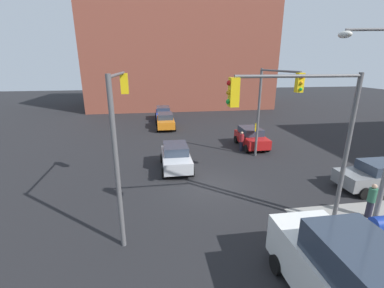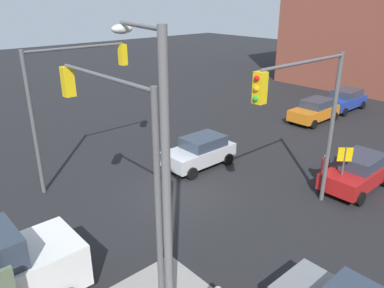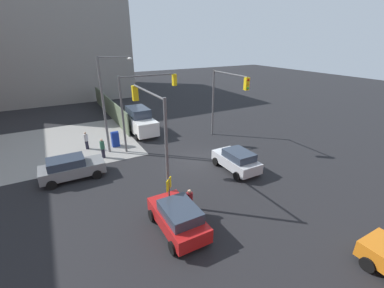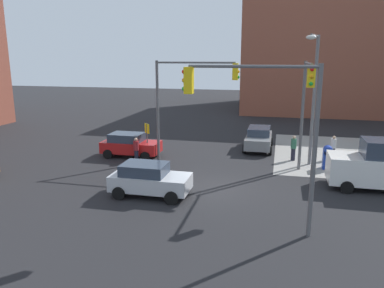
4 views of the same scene
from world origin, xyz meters
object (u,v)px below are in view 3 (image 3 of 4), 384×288
van_white_delivery (140,121)px  hatchback_silver (237,160)px  mailbox_blue (115,138)px  sedan_red (178,217)px  coupe_gray (71,168)px  traffic_signal_se_corner (225,93)px  pedestrian_crossing (86,140)px  street_lamp_corner (107,99)px  pedestrian_waiting (190,202)px  traffic_signal_nw_corner (152,123)px  traffic_signal_ne_corner (144,97)px  pedestrian_walking_north (103,148)px

van_white_delivery → hatchback_silver: bearing=-162.8°
mailbox_blue → sedan_red: size_ratio=0.36×
hatchback_silver → van_white_delivery: 12.08m
mailbox_blue → coupe_gray: size_ratio=0.34×
traffic_signal_se_corner → sedan_red: 13.78m
mailbox_blue → pedestrian_crossing: bearing=76.0°
sedan_red → van_white_delivery: 15.65m
street_lamp_corner → mailbox_blue: street_lamp_corner is taller
street_lamp_corner → pedestrian_waiting: bearing=-171.4°
coupe_gray → pedestrian_crossing: coupe_gray is taller
mailbox_blue → pedestrian_waiting: size_ratio=0.89×
traffic_signal_nw_corner → street_lamp_corner: bearing=7.1°
mailbox_blue → van_white_delivery: 4.05m
hatchback_silver → pedestrian_crossing: size_ratio=2.40×
pedestrian_waiting → street_lamp_corner: bearing=55.1°
traffic_signal_nw_corner → van_white_delivery: bearing=-13.7°
pedestrian_waiting → sedan_red: bearing=174.2°
traffic_signal_se_corner → traffic_signal_ne_corner: size_ratio=1.00×
mailbox_blue → hatchback_silver: hatchback_silver is taller
traffic_signal_nw_corner → hatchback_silver: traffic_signal_nw_corner is taller
van_white_delivery → sedan_red: bearing=168.3°
pedestrian_walking_north → hatchback_silver: bearing=-170.1°
traffic_signal_nw_corner → traffic_signal_ne_corner: bearing=-15.7°
sedan_red → pedestrian_crossing: 13.72m
traffic_signal_se_corner → mailbox_blue: bearing=69.1°
traffic_signal_nw_corner → hatchback_silver: 7.34m
street_lamp_corner → pedestrian_walking_north: bearing=130.8°
traffic_signal_nw_corner → traffic_signal_ne_corner: 7.25m
coupe_gray → traffic_signal_ne_corner: bearing=-67.6°
mailbox_blue → pedestrian_walking_north: (-2.00, 1.50, 0.11)m
pedestrian_walking_north → pedestrian_crossing: bearing=-20.4°
mailbox_blue → pedestrian_waiting: (-12.00, -1.20, 0.07)m
traffic_signal_ne_corner → street_lamp_corner: size_ratio=0.81×
pedestrian_waiting → coupe_gray: bearing=81.7°
mailbox_blue → hatchback_silver: (-9.11, -6.78, 0.08)m
coupe_gray → pedestrian_crossing: 5.31m
coupe_gray → traffic_signal_nw_corner: bearing=-132.6°
traffic_signal_se_corner → mailbox_blue: traffic_signal_se_corner is taller
hatchback_silver → pedestrian_crossing: (9.71, 9.18, -0.01)m
traffic_signal_se_corner → traffic_signal_nw_corner: bearing=119.3°
traffic_signal_se_corner → pedestrian_walking_north: bearing=81.6°
street_lamp_corner → pedestrian_waiting: street_lamp_corner is taller
sedan_red → coupe_gray: bearing=26.2°
sedan_red → pedestrian_walking_north: (10.90, 1.54, 0.03)m
van_white_delivery → pedestrian_waiting: (-14.42, 2.00, -0.45)m
traffic_signal_nw_corner → pedestrian_waiting: size_ratio=4.05×
sedan_red → coupe_gray: (8.48, 4.18, 0.00)m
hatchback_silver → pedestrian_walking_north: bearing=49.4°
mailbox_blue → pedestrian_waiting: pedestrian_waiting is taller
pedestrian_crossing → pedestrian_walking_north: size_ratio=0.96×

